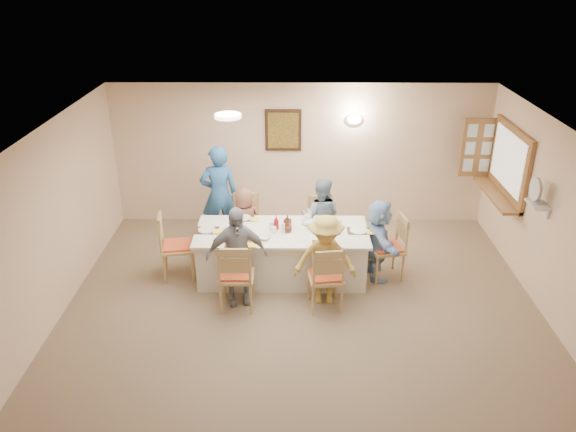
{
  "coord_description": "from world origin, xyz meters",
  "views": [
    {
      "loc": [
        -0.14,
        -5.81,
        4.41
      ],
      "look_at": [
        -0.2,
        1.4,
        1.05
      ],
      "focal_mm": 35.0,
      "sensor_mm": 36.0,
      "label": 1
    }
  ],
  "objects_px": {
    "serving_hatch": "(509,163)",
    "desk_fan": "(537,194)",
    "chair_front_right": "(325,275)",
    "diner_back_left": "(245,222)",
    "chair_front_left": "(236,274)",
    "diner_front_left": "(237,256)",
    "dining_table": "(282,254)",
    "diner_back_right": "(321,217)",
    "chair_back_right": "(320,226)",
    "diner_right_end": "(379,239)",
    "chair_back_left": "(246,224)",
    "caregiver": "(219,195)",
    "chair_left_end": "(177,245)",
    "condiment_ketchup": "(276,222)",
    "chair_right_end": "(387,247)",
    "diner_front_right": "(325,260)"
  },
  "relations": [
    {
      "from": "chair_right_end",
      "to": "diner_front_right",
      "type": "bearing_deg",
      "value": -64.33
    },
    {
      "from": "chair_left_end",
      "to": "chair_right_end",
      "type": "xyz_separation_m",
      "value": [
        3.1,
        0.0,
        -0.01
      ]
    },
    {
      "from": "chair_back_left",
      "to": "caregiver",
      "type": "distance_m",
      "value": 0.68
    },
    {
      "from": "diner_right_end",
      "to": "caregiver",
      "type": "bearing_deg",
      "value": 60.39
    },
    {
      "from": "dining_table",
      "to": "chair_back_right",
      "type": "bearing_deg",
      "value": 53.13
    },
    {
      "from": "desk_fan",
      "to": "chair_front_right",
      "type": "xyz_separation_m",
      "value": [
        -2.79,
        -0.34,
        -1.06
      ]
    },
    {
      "from": "caregiver",
      "to": "chair_left_end",
      "type": "bearing_deg",
      "value": 52.23
    },
    {
      "from": "chair_right_end",
      "to": "condiment_ketchup",
      "type": "distance_m",
      "value": 1.68
    },
    {
      "from": "chair_back_left",
      "to": "dining_table",
      "type": "bearing_deg",
      "value": -51.86
    },
    {
      "from": "chair_back_right",
      "to": "diner_right_end",
      "type": "relative_size",
      "value": 0.73
    },
    {
      "from": "chair_front_left",
      "to": "diner_right_end",
      "type": "distance_m",
      "value": 2.18
    },
    {
      "from": "condiment_ketchup",
      "to": "chair_back_left",
      "type": "bearing_deg",
      "value": 124.77
    },
    {
      "from": "desk_fan",
      "to": "diner_back_left",
      "type": "relative_size",
      "value": 0.26
    },
    {
      "from": "chair_right_end",
      "to": "caregiver",
      "type": "bearing_deg",
      "value": -123.79
    },
    {
      "from": "chair_front_right",
      "to": "chair_right_end",
      "type": "bearing_deg",
      "value": -147.24
    },
    {
      "from": "diner_right_end",
      "to": "caregiver",
      "type": "xyz_separation_m",
      "value": [
        -2.47,
        1.15,
        0.22
      ]
    },
    {
      "from": "chair_back_left",
      "to": "condiment_ketchup",
      "type": "bearing_deg",
      "value": -53.96
    },
    {
      "from": "chair_left_end",
      "to": "diner_front_right",
      "type": "xyz_separation_m",
      "value": [
        2.15,
        -0.68,
        0.15
      ]
    },
    {
      "from": "chair_left_end",
      "to": "condiment_ketchup",
      "type": "relative_size",
      "value": 4.78
    },
    {
      "from": "chair_back_left",
      "to": "condiment_ketchup",
      "type": "height_order",
      "value": "condiment_ketchup"
    },
    {
      "from": "desk_fan",
      "to": "chair_left_end",
      "type": "bearing_deg",
      "value": 174.68
    },
    {
      "from": "dining_table",
      "to": "diner_back_right",
      "type": "xyz_separation_m",
      "value": [
        0.6,
        0.68,
        0.28
      ]
    },
    {
      "from": "diner_back_left",
      "to": "diner_back_right",
      "type": "xyz_separation_m",
      "value": [
        1.2,
        0.0,
        0.08
      ]
    },
    {
      "from": "chair_back_left",
      "to": "diner_front_right",
      "type": "xyz_separation_m",
      "value": [
        1.2,
        -1.48,
        0.18
      ]
    },
    {
      "from": "chair_back_left",
      "to": "chair_front_left",
      "type": "xyz_separation_m",
      "value": [
        0.0,
        -1.6,
        0.03
      ]
    },
    {
      "from": "desk_fan",
      "to": "diner_back_right",
      "type": "bearing_deg",
      "value": 157.78
    },
    {
      "from": "chair_front_left",
      "to": "diner_back_left",
      "type": "height_order",
      "value": "diner_back_left"
    },
    {
      "from": "diner_right_end",
      "to": "chair_left_end",
      "type": "bearing_deg",
      "value": 85.35
    },
    {
      "from": "desk_fan",
      "to": "chair_back_right",
      "type": "distance_m",
      "value": 3.25
    },
    {
      "from": "desk_fan",
      "to": "dining_table",
      "type": "bearing_deg",
      "value": 172.28
    },
    {
      "from": "diner_right_end",
      "to": "caregiver",
      "type": "distance_m",
      "value": 2.73
    },
    {
      "from": "caregiver",
      "to": "chair_front_right",
      "type": "bearing_deg",
      "value": 115.97
    },
    {
      "from": "chair_front_right",
      "to": "diner_front_right",
      "type": "relative_size",
      "value": 0.75
    },
    {
      "from": "diner_back_left",
      "to": "chair_left_end",
      "type": "bearing_deg",
      "value": 33.19
    },
    {
      "from": "diner_front_right",
      "to": "diner_right_end",
      "type": "height_order",
      "value": "diner_front_right"
    },
    {
      "from": "dining_table",
      "to": "diner_front_right",
      "type": "height_order",
      "value": "diner_front_right"
    },
    {
      "from": "serving_hatch",
      "to": "dining_table",
      "type": "xyz_separation_m",
      "value": [
        -3.5,
        -0.89,
        -1.12
      ]
    },
    {
      "from": "diner_back_left",
      "to": "diner_back_right",
      "type": "relative_size",
      "value": 0.88
    },
    {
      "from": "chair_front_left",
      "to": "diner_front_left",
      "type": "xyz_separation_m",
      "value": [
        0.0,
        0.12,
        0.21
      ]
    },
    {
      "from": "chair_back_left",
      "to": "chair_left_end",
      "type": "xyz_separation_m",
      "value": [
        -0.95,
        -0.8,
        0.04
      ]
    },
    {
      "from": "serving_hatch",
      "to": "desk_fan",
      "type": "bearing_deg",
      "value": -94.66
    },
    {
      "from": "caregiver",
      "to": "condiment_ketchup",
      "type": "relative_size",
      "value": 7.86
    },
    {
      "from": "chair_front_right",
      "to": "diner_back_left",
      "type": "distance_m",
      "value": 1.91
    },
    {
      "from": "diner_back_right",
      "to": "diner_right_end",
      "type": "relative_size",
      "value": 1.06
    },
    {
      "from": "chair_front_right",
      "to": "diner_front_left",
      "type": "bearing_deg",
      "value": -13.05
    },
    {
      "from": "chair_left_end",
      "to": "chair_back_right",
      "type": "bearing_deg",
      "value": -79.23
    },
    {
      "from": "serving_hatch",
      "to": "diner_right_end",
      "type": "relative_size",
      "value": 1.2
    },
    {
      "from": "chair_front_right",
      "to": "chair_left_end",
      "type": "xyz_separation_m",
      "value": [
        -2.15,
        0.8,
        0.02
      ]
    },
    {
      "from": "desk_fan",
      "to": "chair_back_left",
      "type": "height_order",
      "value": "desk_fan"
    },
    {
      "from": "chair_front_right",
      "to": "diner_back_left",
      "type": "bearing_deg",
      "value": -58.3
    }
  ]
}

